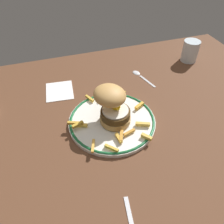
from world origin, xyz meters
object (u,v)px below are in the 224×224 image
at_px(burger, 112,104).
at_px(napkin, 59,91).
at_px(spoon, 139,74).
at_px(dinner_plate, 112,121).
at_px(water_glass, 190,52).

distance_m(burger, napkin, 0.26).
distance_m(burger, spoon, 0.29).
relative_size(dinner_plate, water_glass, 3.03).
relative_size(dinner_plate, burger, 2.14).
xyz_separation_m(burger, water_glass, (0.43, 0.26, -0.04)).
bearing_deg(spoon, dinner_plate, -129.69).
bearing_deg(spoon, burger, -129.76).
distance_m(dinner_plate, water_glass, 0.51).
xyz_separation_m(spoon, napkin, (-0.32, -0.01, -0.00)).
bearing_deg(burger, dinner_plate, -124.09).
relative_size(burger, water_glass, 1.42).
height_order(burger, spoon, burger).
bearing_deg(water_glass, dinner_plate, -149.06).
distance_m(dinner_plate, burger, 0.07).
bearing_deg(napkin, dinner_plate, -58.13).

